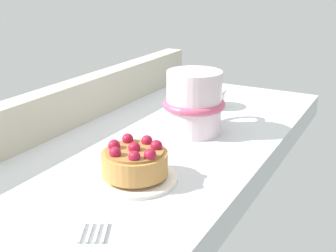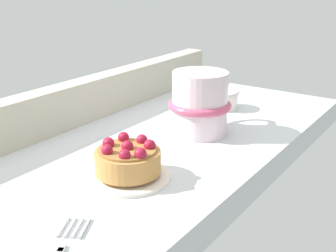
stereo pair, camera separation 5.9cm
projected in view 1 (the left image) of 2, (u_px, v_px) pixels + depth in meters
ground_plane at (134, 165)px, 61.83cm from camera, size 84.49×33.96×4.06cm
window_rail_back at (48, 113)px, 66.82cm from camera, size 82.80×3.58×6.82cm
dessert_plate at (135, 177)px, 52.88cm from camera, size 10.23×10.23×0.95cm
raspberry_tart at (135, 160)px, 52.15cm from camera, size 7.91×7.91×4.05cm
coffee_mug at (195, 102)px, 67.22cm from camera, size 13.13×9.61×9.66cm
sugar_bowl at (209, 97)px, 80.55cm from camera, size 6.12×6.12×3.39cm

